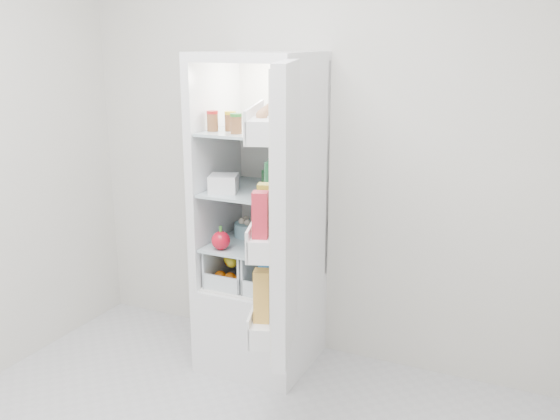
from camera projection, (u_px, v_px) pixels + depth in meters
The scene contains 19 objects.
room_walls at pixel (155, 119), 2.20m from camera, with size 3.02×3.02×2.61m.
refrigerator at pixel (264, 253), 3.62m from camera, with size 0.60×0.60×1.80m.
shelf_low at pixel (259, 244), 3.54m from camera, with size 0.49×0.53×0.01m, color #A6BCC3.
shelf_mid at pixel (258, 191), 3.46m from camera, with size 0.49×0.53×0.01m, color #A6BCC3.
shelf_top at pixel (258, 131), 3.37m from camera, with size 0.49×0.53×0.01m, color #A6BCC3.
crisper_left at pixel (240, 262), 3.63m from camera, with size 0.23×0.46×0.22m, color silver, non-canonical shape.
crisper_right at pixel (278, 268), 3.53m from camera, with size 0.23×0.46×0.22m, color silver, non-canonical shape.
condiment_jars at pixel (248, 125), 3.26m from camera, with size 0.46×0.16×0.08m.
squeeze_bottle at pixel (293, 116), 3.25m from camera, with size 0.05×0.05×0.17m, color white.
tub_white at pixel (224, 183), 3.39m from camera, with size 0.15×0.15×0.10m, color silver.
tin_red at pixel (267, 192), 3.27m from camera, with size 0.10×0.10×0.07m, color red.
tub_green at pixel (278, 177), 3.57m from camera, with size 0.11×0.15×0.09m, color #397F46.
red_cabbage at pixel (276, 228), 3.48m from camera, with size 0.19×0.19×0.19m, color #5B2162.
bell_pepper at pixel (221, 240), 3.41m from camera, with size 0.10×0.10×0.10m, color red.
mushroom_bowl at pixel (249, 229), 3.65m from camera, with size 0.17×0.17×0.08m, color #8DC1D2.
salad_bag at pixel (266, 242), 3.35m from camera, with size 0.12×0.12×0.12m, color #A6C392.
citrus_pile at pixel (237, 267), 3.61m from camera, with size 0.20×0.31×0.16m.
veg_pile at pixel (279, 276), 3.54m from camera, with size 0.16×0.30×0.10m.
fridge_door at pixel (280, 217), 2.80m from camera, with size 0.33×0.59×1.30m.
Camera 1 is at (1.34, -1.81, 1.87)m, focal length 40.00 mm.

